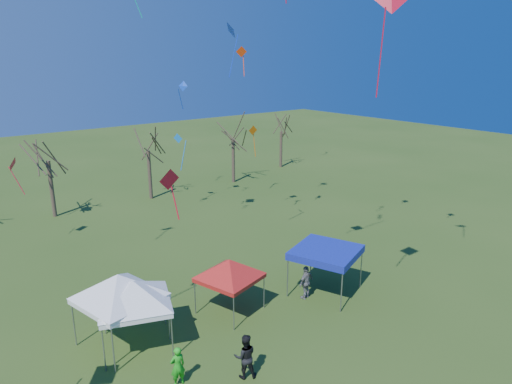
# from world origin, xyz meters

# --- Properties ---
(ground) EXTENTS (140.00, 140.00, 0.00)m
(ground) POSITION_xyz_m (0.00, 0.00, 0.00)
(ground) COLOR #2D4B18
(ground) RESTS_ON ground
(tree_2) EXTENTS (3.71, 3.71, 8.18)m
(tree_2) POSITION_xyz_m (-2.37, 24.38, 6.29)
(tree_2) COLOR #3D2D21
(tree_2) RESTS_ON ground
(tree_3) EXTENTS (3.59, 3.59, 7.91)m
(tree_3) POSITION_xyz_m (6.03, 24.04, 6.08)
(tree_3) COLOR #3D2D21
(tree_3) RESTS_ON ground
(tree_4) EXTENTS (3.58, 3.58, 7.89)m
(tree_4) POSITION_xyz_m (15.36, 24.00, 6.06)
(tree_4) COLOR #3D2D21
(tree_4) RESTS_ON ground
(tree_5) EXTENTS (3.39, 3.39, 7.46)m
(tree_5) POSITION_xyz_m (23.72, 26.07, 5.73)
(tree_5) COLOR #3D2D21
(tree_5) RESTS_ON ground
(tent_white_west) EXTENTS (4.36, 4.36, 3.95)m
(tent_white_west) POSITION_xyz_m (-4.89, 4.42, 3.18)
(tent_white_west) COLOR gray
(tent_white_west) RESTS_ON ground
(tent_white_mid) EXTENTS (3.95, 3.95, 3.72)m
(tent_white_mid) POSITION_xyz_m (-4.47, 3.79, 3.00)
(tent_white_mid) COLOR gray
(tent_white_mid) RESTS_ON ground
(tent_red) EXTENTS (3.63, 3.63, 3.32)m
(tent_red) POSITION_xyz_m (0.49, 3.60, 2.68)
(tent_red) COLOR gray
(tent_red) RESTS_ON ground
(tent_blue) EXTENTS (4.22, 4.22, 2.57)m
(tent_blue) POSITION_xyz_m (5.73, 1.97, 2.37)
(tent_blue) COLOR gray
(tent_blue) RESTS_ON ground
(person_dark) EXTENTS (1.16, 1.09, 1.91)m
(person_dark) POSITION_xyz_m (-1.94, -0.89, 0.95)
(person_dark) COLOR black
(person_dark) RESTS_ON ground
(person_green) EXTENTS (0.65, 0.46, 1.68)m
(person_green) POSITION_xyz_m (-4.30, 0.40, 0.84)
(person_green) COLOR green
(person_green) RESTS_ON ground
(person_grey) EXTENTS (1.16, 0.64, 1.87)m
(person_grey) POSITION_xyz_m (4.44, 2.13, 0.93)
(person_grey) COLOR slate
(person_grey) RESTS_ON ground
(kite_19) EXTENTS (0.71, 0.87, 2.30)m
(kite_19) POSITION_xyz_m (7.13, 19.23, 10.25)
(kite_19) COLOR blue
(kite_19) RESTS_ON ground
(kite_13) EXTENTS (0.99, 1.15, 2.68)m
(kite_13) POSITION_xyz_m (-5.94, 18.39, 5.96)
(kite_13) COLOR red
(kite_13) RESTS_ON ground
(kite_1) EXTENTS (1.04, 0.53, 2.32)m
(kite_1) POSITION_xyz_m (-2.70, 3.35, 7.55)
(kite_1) COLOR red
(kite_1) RESTS_ON ground
(kite_18) EXTENTS (0.75, 0.51, 1.89)m
(kite_18) POSITION_xyz_m (6.87, 11.01, 12.79)
(kite_18) COLOR #F23D0C
(kite_18) RESTS_ON ground
(kite_5) EXTENTS (1.48, 1.43, 4.20)m
(kite_5) POSITION_xyz_m (3.77, -2.39, 14.54)
(kite_5) COLOR red
(kite_5) RESTS_ON ground
(kite_17) EXTENTS (0.83, 1.11, 3.04)m
(kite_17) POSITION_xyz_m (4.28, 8.44, 13.92)
(kite_17) COLOR blue
(kite_17) RESTS_ON ground
(kite_22) EXTENTS (0.93, 1.08, 3.08)m
(kite_22) POSITION_xyz_m (7.07, 20.24, 5.90)
(kite_22) COLOR #1579E6
(kite_22) RESTS_ON ground
(kite_12) EXTENTS (0.92, 0.40, 2.88)m
(kite_12) POSITION_xyz_m (13.85, 18.80, 6.12)
(kite_12) COLOR #E0610B
(kite_12) RESTS_ON ground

